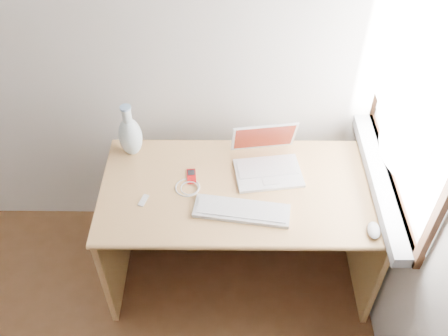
{
  "coord_description": "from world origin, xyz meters",
  "views": [
    {
      "loc": [
        0.96,
        -0.35,
        2.51
      ],
      "look_at": [
        0.94,
        1.35,
        0.81
      ],
      "focal_mm": 40.0,
      "sensor_mm": 36.0,
      "label": 1
    }
  ],
  "objects_px": {
    "desk": "(240,203)",
    "external_keyboard": "(242,211)",
    "vase": "(130,135)",
    "laptop": "(268,161)"
  },
  "relations": [
    {
      "from": "desk",
      "to": "external_keyboard",
      "type": "bearing_deg",
      "value": -90.46
    },
    {
      "from": "external_keyboard",
      "to": "desk",
      "type": "bearing_deg",
      "value": 98.05
    },
    {
      "from": "desk",
      "to": "vase",
      "type": "height_order",
      "value": "vase"
    },
    {
      "from": "desk",
      "to": "external_keyboard",
      "type": "xyz_separation_m",
      "value": [
        -0.0,
        -0.24,
        0.22
      ]
    },
    {
      "from": "vase",
      "to": "external_keyboard",
      "type": "bearing_deg",
      "value": -35.41
    },
    {
      "from": "desk",
      "to": "external_keyboard",
      "type": "relative_size",
      "value": 2.99
    },
    {
      "from": "desk",
      "to": "external_keyboard",
      "type": "height_order",
      "value": "external_keyboard"
    },
    {
      "from": "external_keyboard",
      "to": "vase",
      "type": "relative_size",
      "value": 1.52
    },
    {
      "from": "desk",
      "to": "laptop",
      "type": "distance_m",
      "value": 0.3
    },
    {
      "from": "desk",
      "to": "external_keyboard",
      "type": "distance_m",
      "value": 0.32
    }
  ]
}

